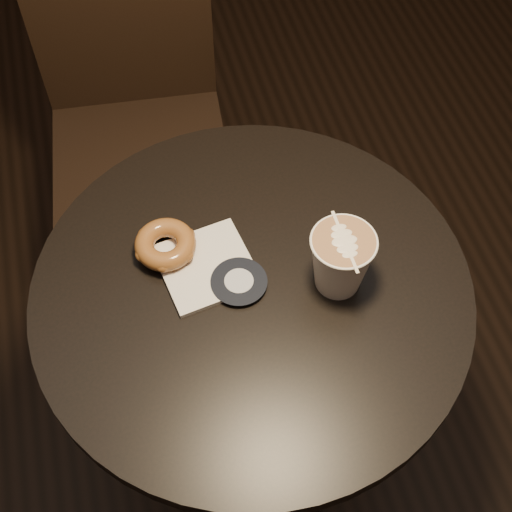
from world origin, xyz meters
name	(u,v)px	position (x,y,z in m)	size (l,w,h in m)	color
cafe_table	(252,344)	(0.00, 0.00, 0.55)	(0.70, 0.70, 0.75)	black
chair	(132,92)	(-0.11, 0.69, 0.57)	(0.44, 0.44, 1.01)	black
pastry_bag	(207,266)	(-0.06, 0.05, 0.75)	(0.14, 0.14, 0.01)	silver
doughnut	(165,244)	(-0.12, 0.10, 0.77)	(0.10, 0.10, 0.03)	brown
latte_cup	(340,262)	(0.13, -0.03, 0.81)	(0.10, 0.10, 0.11)	white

